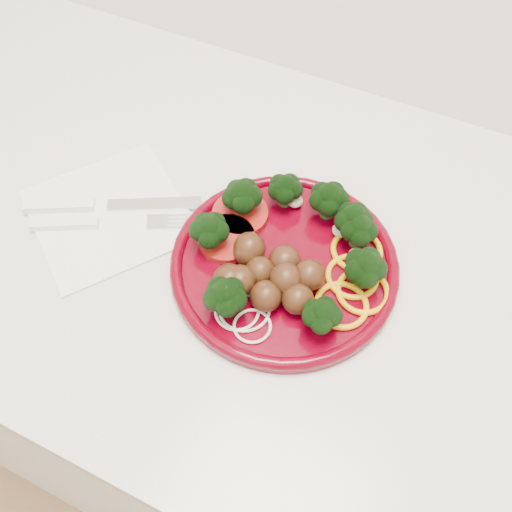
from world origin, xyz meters
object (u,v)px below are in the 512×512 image
at_px(napkin, 109,214).
at_px(knife, 89,205).
at_px(fork, 84,223).
at_px(plate, 287,258).

height_order(napkin, knife, knife).
distance_m(knife, fork, 0.03).
xyz_separation_m(plate, knife, (-0.25, -0.03, -0.01)).
height_order(plate, fork, plate).
height_order(napkin, fork, fork).
height_order(plate, napkin, plate).
xyz_separation_m(knife, fork, (0.01, -0.03, -0.00)).
xyz_separation_m(plate, fork, (-0.24, -0.05, -0.01)).
relative_size(napkin, knife, 0.88).
bearing_deg(fork, knife, 83.00).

